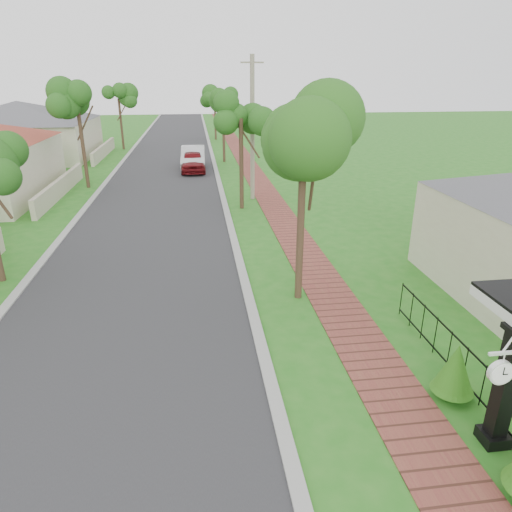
{
  "coord_description": "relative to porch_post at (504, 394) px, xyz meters",
  "views": [
    {
      "loc": [
        -0.78,
        -7.11,
        6.49
      ],
      "look_at": [
        0.85,
        5.36,
        1.5
      ],
      "focal_mm": 32.0,
      "sensor_mm": 36.0,
      "label": 1
    }
  ],
  "objects": [
    {
      "name": "ground",
      "position": [
        -4.55,
        1.0,
        -1.12
      ],
      "size": [
        160.0,
        160.0,
        0.0
      ],
      "primitive_type": "plane",
      "color": "#23701A",
      "rests_on": "ground"
    },
    {
      "name": "road",
      "position": [
        -7.55,
        21.0,
        -1.12
      ],
      "size": [
        7.0,
        120.0,
        0.02
      ],
      "primitive_type": "cube",
      "color": "#28282B",
      "rests_on": "ground"
    },
    {
      "name": "kerb_right",
      "position": [
        -3.9,
        21.0,
        -1.12
      ],
      "size": [
        0.3,
        120.0,
        0.1
      ],
      "primitive_type": "cube",
      "color": "#9E9E99",
      "rests_on": "ground"
    },
    {
      "name": "kerb_left",
      "position": [
        -11.2,
        21.0,
        -1.12
      ],
      "size": [
        0.3,
        120.0,
        0.1
      ],
      "primitive_type": "cube",
      "color": "#9E9E99",
      "rests_on": "ground"
    },
    {
      "name": "sidewalk",
      "position": [
        -1.3,
        21.0,
        -1.12
      ],
      "size": [
        1.5,
        120.0,
        0.03
      ],
      "primitive_type": "cube",
      "color": "brown",
      "rests_on": "ground"
    },
    {
      "name": "porch_post",
      "position": [
        0.0,
        0.0,
        0.0
      ],
      "size": [
        0.48,
        0.48,
        2.52
      ],
      "color": "black",
      "rests_on": "ground"
    },
    {
      "name": "picket_fence",
      "position": [
        0.35,
        1.0,
        -0.59
      ],
      "size": [
        0.03,
        8.02,
        1.0
      ],
      "color": "black",
      "rests_on": "ground"
    },
    {
      "name": "street_trees",
      "position": [
        -7.42,
        27.84,
        3.42
      ],
      "size": [
        10.7,
        37.65,
        5.89
      ],
      "color": "#382619",
      "rests_on": "ground"
    },
    {
      "name": "far_house_grey",
      "position": [
        -19.52,
        35.0,
        1.22
      ],
      "size": [
        15.56,
        15.56,
        4.6
      ],
      "color": "beige",
      "rests_on": "ground"
    },
    {
      "name": "parked_car_red",
      "position": [
        -5.55,
        27.29,
        -0.4
      ],
      "size": [
        1.73,
        4.26,
        1.45
      ],
      "primitive_type": "imported",
      "rotation": [
        0.0,
        0.0,
        0.01
      ],
      "color": "maroon",
      "rests_on": "ground"
    },
    {
      "name": "parked_car_white",
      "position": [
        -5.51,
        28.38,
        -0.31
      ],
      "size": [
        1.8,
        4.93,
        1.61
      ],
      "primitive_type": "imported",
      "rotation": [
        0.0,
        0.0,
        -0.02
      ],
      "color": "silver",
      "rests_on": "ground"
    },
    {
      "name": "near_tree",
      "position": [
        -2.35,
        6.47,
        3.54
      ],
      "size": [
        2.27,
        2.27,
        5.84
      ],
      "color": "#382619",
      "rests_on": "ground"
    },
    {
      "name": "utility_pole",
      "position": [
        -2.25,
        18.87,
        2.7
      ],
      "size": [
        1.2,
        0.24,
        7.51
      ],
      "color": "gray",
      "rests_on": "ground"
    },
    {
      "name": "station_clock",
      "position": [
        -0.49,
        -0.4,
        0.83
      ],
      "size": [
        0.74,
        0.13,
        0.62
      ],
      "color": "white",
      "rests_on": "ground"
    }
  ]
}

